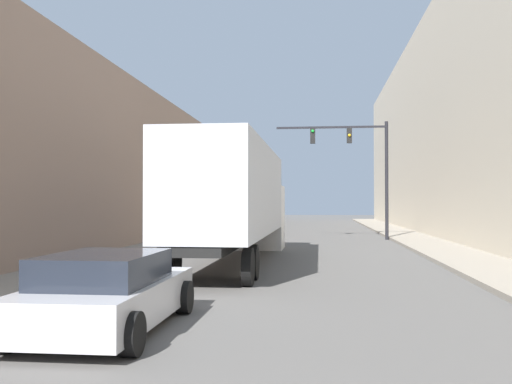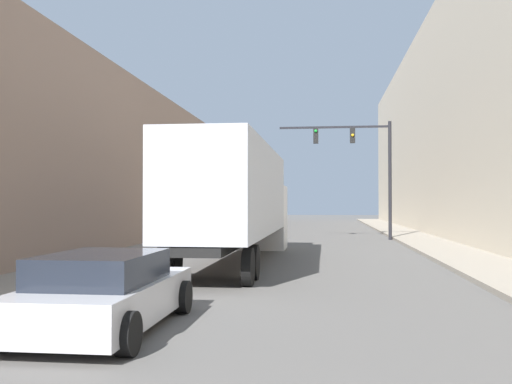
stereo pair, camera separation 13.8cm
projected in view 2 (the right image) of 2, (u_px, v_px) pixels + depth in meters
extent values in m
cube|color=gray|center=(421.00, 240.00, 31.77)|extent=(2.72, 80.00, 0.15)
cube|color=gray|center=(194.00, 238.00, 33.33)|extent=(2.72, 80.00, 0.15)
cube|color=beige|center=(501.00, 111.00, 31.38)|extent=(6.00, 80.00, 14.50)
cube|color=#997A66|center=(122.00, 170.00, 33.93)|extent=(6.00, 80.00, 8.22)
cube|color=#B2B7C1|center=(234.00, 191.00, 19.68)|extent=(2.58, 11.98, 2.98)
cube|color=black|center=(234.00, 238.00, 19.65)|extent=(1.29, 11.98, 0.24)
cube|color=silver|center=(258.00, 217.00, 26.88)|extent=(2.58, 2.57, 2.95)
cylinder|color=black|center=(162.00, 266.00, 15.03)|extent=(0.25, 1.00, 1.00)
cylinder|color=black|center=(248.00, 267.00, 14.75)|extent=(0.25, 1.00, 1.00)
cylinder|color=black|center=(174.00, 261.00, 16.22)|extent=(0.25, 1.00, 1.00)
cylinder|color=black|center=(254.00, 262.00, 15.95)|extent=(0.25, 1.00, 1.00)
cylinder|color=black|center=(234.00, 238.00, 27.00)|extent=(0.25, 1.00, 1.00)
cylinder|color=black|center=(282.00, 238.00, 26.73)|extent=(0.25, 1.00, 1.00)
cube|color=#B7B7BC|center=(107.00, 300.00, 9.75)|extent=(1.89, 4.45, 0.65)
cube|color=#1E232D|center=(102.00, 268.00, 9.54)|extent=(1.66, 2.45, 0.49)
cylinder|color=black|center=(90.00, 295.00, 11.37)|extent=(0.25, 0.64, 0.64)
cylinder|color=black|center=(183.00, 297.00, 11.14)|extent=(0.25, 0.64, 0.64)
cylinder|color=black|center=(1.00, 330.00, 8.24)|extent=(0.25, 0.64, 0.64)
cylinder|color=black|center=(127.00, 334.00, 8.02)|extent=(0.25, 0.64, 0.64)
cylinder|color=black|center=(390.00, 180.00, 33.45)|extent=(0.20, 0.20, 6.97)
cube|color=black|center=(334.00, 127.00, 33.90)|extent=(6.50, 0.12, 0.12)
cube|color=black|center=(353.00, 135.00, 33.76)|extent=(0.30, 0.24, 0.90)
sphere|color=gold|center=(353.00, 135.00, 33.62)|extent=(0.18, 0.18, 0.18)
cube|color=black|center=(316.00, 136.00, 34.02)|extent=(0.30, 0.24, 0.90)
sphere|color=green|center=(316.00, 131.00, 33.88)|extent=(0.18, 0.18, 0.18)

